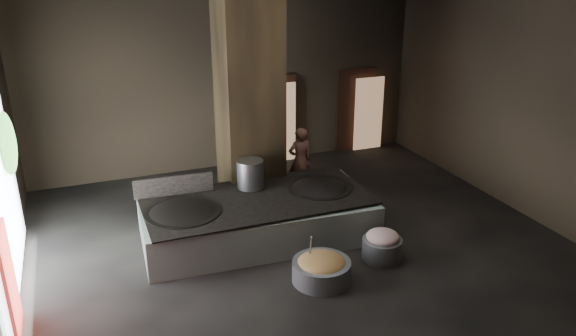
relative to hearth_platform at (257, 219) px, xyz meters
name	(u,v)px	position (x,y,z in m)	size (l,w,h in m)	color
floor	(296,243)	(0.65, -0.43, -0.43)	(10.00, 9.00, 0.10)	black
back_wall	(229,80)	(0.65, 4.12, 1.87)	(10.00, 0.10, 4.50)	black
front_wall	(453,247)	(0.65, -4.98, 1.87)	(10.00, 0.10, 4.50)	black
right_wall	(518,104)	(5.70, -0.43, 1.87)	(0.10, 9.00, 4.50)	black
pillar	(249,107)	(0.35, 1.47, 1.87)	(1.20, 1.20, 4.50)	black
hearth_platform	(257,219)	(0.00, 0.00, 0.00)	(4.41, 2.11, 0.77)	#B0C3B3
platform_cap	(257,199)	(0.00, 0.00, 0.43)	(4.31, 2.07, 0.03)	black
wok_left	(183,215)	(-1.45, -0.05, 0.37)	(1.39, 1.39, 0.38)	black
wok_left_rim	(183,212)	(-1.45, -0.05, 0.44)	(1.42, 1.42, 0.05)	black
wok_right	(320,191)	(1.35, 0.05, 0.37)	(1.29, 1.29, 0.36)	black
wok_right_rim	(320,188)	(1.35, 0.05, 0.44)	(1.32, 1.32, 0.05)	black
stock_pot	(250,174)	(0.05, 0.55, 0.75)	(0.54, 0.54, 0.58)	#A1A4A8
splash_guard	(174,185)	(-1.45, 0.75, 0.65)	(1.53, 0.06, 0.38)	black
cook	(300,160)	(1.63, 1.77, 0.40)	(0.57, 0.37, 1.56)	#8E5948
veg_basin	(321,271)	(0.51, -1.89, -0.20)	(1.01, 1.01, 0.37)	gray
veg_fill	(322,263)	(0.51, -1.89, -0.03)	(0.83, 0.83, 0.25)	#9A9B4B
ladle	(310,250)	(0.36, -1.74, 0.17)	(0.03, 0.03, 0.79)	#A1A4A8
meat_basin	(382,249)	(1.85, -1.62, -0.18)	(0.73, 0.73, 0.40)	gray
meat_fill	(383,237)	(1.85, -1.62, 0.07)	(0.60, 0.60, 0.23)	tan
doorway_near	(275,120)	(1.85, 4.02, 0.72)	(1.18, 0.08, 2.38)	black
doorway_near_glow	(279,123)	(1.90, 3.85, 0.67)	(0.90, 0.04, 2.13)	#8C6647
doorway_far	(356,111)	(4.25, 4.02, 0.72)	(1.18, 0.08, 2.38)	black
doorway_far_glow	(369,114)	(4.53, 3.80, 0.67)	(0.86, 0.04, 2.03)	#8C6647
left_opening	(2,201)	(-4.30, -0.23, 1.22)	(0.04, 4.20, 3.10)	white
pavilion_sliver	(10,283)	(-4.23, -1.53, 0.47)	(0.05, 0.90, 1.70)	maroon
tree_silhouette	(7,143)	(-4.20, 0.87, 1.82)	(0.28, 1.10, 1.10)	#194714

